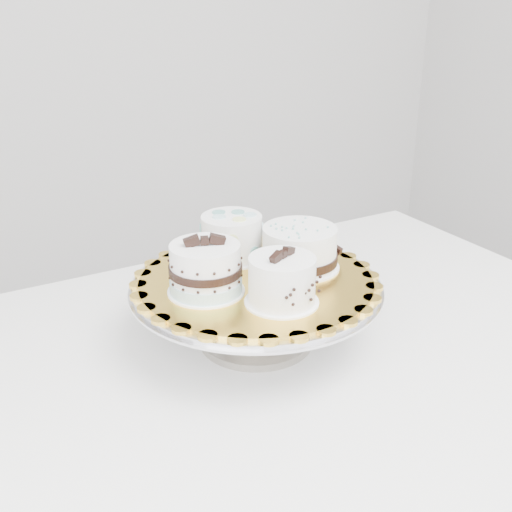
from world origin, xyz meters
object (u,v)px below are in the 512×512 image
cake_stand (256,301)px  cake_ribbon (300,249)px  cake_banded (206,271)px  cake_swirl (282,282)px  table (266,389)px  cake_board (256,280)px  cake_dots (232,237)px

cake_stand → cake_ribbon: (0.08, 0.00, 0.07)m
cake_banded → cake_ribbon: (0.17, 0.00, -0.00)m
cake_swirl → table: bearing=59.8°
cake_board → cake_dots: bearing=84.5°
cake_board → cake_banded: 0.10m
cake_board → cake_ribbon: size_ratio=2.41×
cake_board → cake_swirl: 0.10m
cake_stand → cake_ribbon: cake_ribbon is taller
cake_swirl → cake_banded: cake_banded is taller
table → cake_banded: bearing=159.6°
cake_swirl → cake_dots: size_ratio=0.97×
table → cake_ribbon: size_ratio=8.48×
cake_swirl → cake_banded: bearing=109.5°
cake_board → cake_banded: size_ratio=2.75×
cake_stand → cake_board: (0.00, -0.00, 0.04)m
cake_swirl → cake_banded: 0.12m
cake_board → cake_ribbon: bearing=1.5°
cake_banded → cake_ribbon: bearing=20.9°
table → cake_dots: bearing=86.4°
table → cake_board: cake_board is taller
cake_banded → cake_dots: 0.13m
cake_ribbon → cake_board: bearing=162.2°
cake_swirl → cake_banded: (-0.08, 0.09, 0.00)m
cake_stand → table: bearing=-93.6°
table → cake_stand: (0.00, 0.03, 0.15)m
cake_swirl → cake_ribbon: size_ratio=0.83×
table → cake_stand: size_ratio=3.24×
cake_stand → cake_banded: 0.11m
table → cake_dots: 0.26m
table → cake_banded: (-0.09, 0.03, 0.22)m
cake_ribbon → cake_stand: bearing=162.2°
table → cake_ribbon: bearing=24.7°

